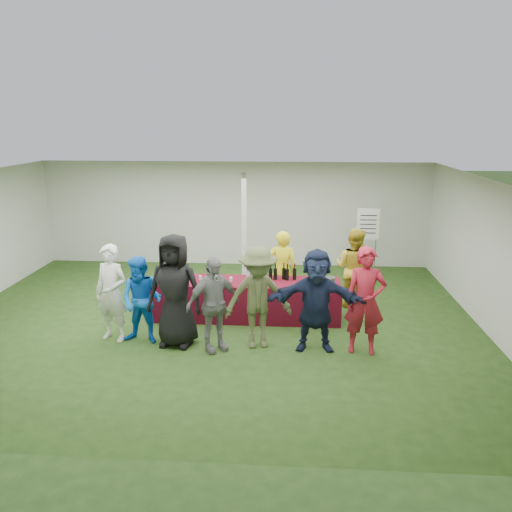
# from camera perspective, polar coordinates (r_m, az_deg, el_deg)

# --- Properties ---
(ground) EXTENTS (60.00, 60.00, 0.00)m
(ground) POSITION_cam_1_polar(r_m,az_deg,el_deg) (9.60, -4.95, -7.55)
(ground) COLOR #284719
(ground) RESTS_ON ground
(tent) EXTENTS (10.00, 10.00, 10.00)m
(tent) POSITION_cam_1_polar(r_m,az_deg,el_deg) (10.26, -1.36, 1.94)
(tent) COLOR white
(tent) RESTS_ON ground
(serving_table) EXTENTS (3.60, 0.80, 0.75)m
(serving_table) POSITION_cam_1_polar(r_m,az_deg,el_deg) (9.64, -1.19, -5.00)
(serving_table) COLOR maroon
(serving_table) RESTS_ON ground
(wine_bottles) EXTENTS (0.70, 0.15, 0.32)m
(wine_bottles) POSITION_cam_1_polar(r_m,az_deg,el_deg) (9.58, 2.62, -2.02)
(wine_bottles) COLOR black
(wine_bottles) RESTS_ON serving_table
(wine_glasses) EXTENTS (2.70, 0.13, 0.16)m
(wine_glasses) POSITION_cam_1_polar(r_m,az_deg,el_deg) (9.31, -4.47, -2.63)
(wine_glasses) COLOR silver
(wine_glasses) RESTS_ON serving_table
(water_bottle) EXTENTS (0.07, 0.07, 0.23)m
(water_bottle) POSITION_cam_1_polar(r_m,az_deg,el_deg) (9.56, -0.89, -2.15)
(water_bottle) COLOR silver
(water_bottle) RESTS_ON serving_table
(bar_towel) EXTENTS (0.25, 0.18, 0.03)m
(bar_towel) POSITION_cam_1_polar(r_m,az_deg,el_deg) (9.56, 7.88, -2.86)
(bar_towel) COLOR white
(bar_towel) RESTS_ON serving_table
(dump_bucket) EXTENTS (0.22, 0.22, 0.18)m
(dump_bucket) POSITION_cam_1_polar(r_m,az_deg,el_deg) (9.28, 8.34, -2.95)
(dump_bucket) COLOR slate
(dump_bucket) RESTS_ON serving_table
(wine_list_sign) EXTENTS (0.50, 0.03, 1.80)m
(wine_list_sign) POSITION_cam_1_polar(r_m,az_deg,el_deg) (11.55, 12.64, 2.92)
(wine_list_sign) COLOR slate
(wine_list_sign) RESTS_ON ground
(staff_pourer) EXTENTS (0.62, 0.43, 1.63)m
(staff_pourer) POSITION_cam_1_polar(r_m,az_deg,el_deg) (9.98, 3.00, -1.66)
(staff_pourer) COLOR yellow
(staff_pourer) RESTS_ON ground
(staff_back) EXTENTS (1.01, 0.95, 1.65)m
(staff_back) POSITION_cam_1_polar(r_m,az_deg,el_deg) (10.28, 11.10, -1.35)
(staff_back) COLOR gold
(staff_back) RESTS_ON ground
(customer_0) EXTENTS (0.71, 0.58, 1.70)m
(customer_0) POSITION_cam_1_polar(r_m,az_deg,el_deg) (8.93, -16.17, -4.08)
(customer_0) COLOR white
(customer_0) RESTS_ON ground
(customer_1) EXTENTS (0.82, 0.69, 1.52)m
(customer_1) POSITION_cam_1_polar(r_m,az_deg,el_deg) (8.71, -12.92, -4.97)
(customer_1) COLOR blue
(customer_1) RESTS_ON ground
(customer_2) EXTENTS (1.02, 0.74, 1.93)m
(customer_2) POSITION_cam_1_polar(r_m,az_deg,el_deg) (8.45, -9.24, -3.92)
(customer_2) COLOR black
(customer_2) RESTS_ON ground
(customer_3) EXTENTS (1.00, 0.86, 1.61)m
(customer_3) POSITION_cam_1_polar(r_m,az_deg,el_deg) (8.22, -4.91, -5.53)
(customer_3) COLOR gray
(customer_3) RESTS_ON ground
(customer_4) EXTENTS (1.24, 0.87, 1.74)m
(customer_4) POSITION_cam_1_polar(r_m,az_deg,el_deg) (8.30, 0.24, -4.79)
(customer_4) COLOR #4F5731
(customer_4) RESTS_ON ground
(customer_5) EXTENTS (1.60, 0.51, 1.72)m
(customer_5) POSITION_cam_1_polar(r_m,az_deg,el_deg) (8.27, 6.87, -5.05)
(customer_5) COLOR #161F3A
(customer_5) RESTS_ON ground
(customer_6) EXTENTS (0.69, 0.48, 1.78)m
(customer_6) POSITION_cam_1_polar(r_m,az_deg,el_deg) (8.28, 12.37, -5.05)
(customer_6) COLOR maroon
(customer_6) RESTS_ON ground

